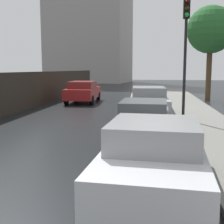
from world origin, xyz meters
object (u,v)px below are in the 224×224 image
at_px(car_white_far_ahead, 154,157).
at_px(car_grey_far_lane, 144,119).
at_px(car_silver_mid_road, 149,101).
at_px(car_red_near_kerb, 83,91).
at_px(traffic_light, 186,39).
at_px(street_tree_near, 211,30).

relative_size(car_white_far_ahead, car_grey_far_lane, 1.04).
distance_m(car_silver_mid_road, car_white_far_ahead, 9.03).
bearing_deg(car_grey_far_lane, car_red_near_kerb, 114.87).
bearing_deg(car_red_near_kerb, car_silver_mid_road, 125.82).
height_order(car_silver_mid_road, traffic_light, traffic_light).
xyz_separation_m(car_red_near_kerb, car_white_far_ahead, (4.79, -14.96, -0.04)).
bearing_deg(traffic_light, car_grey_far_lane, -115.73).
height_order(car_silver_mid_road, car_white_far_ahead, car_silver_mid_road).
distance_m(car_white_far_ahead, traffic_light, 8.33).
relative_size(car_red_near_kerb, car_silver_mid_road, 1.00).
relative_size(traffic_light, street_tree_near, 0.74).
distance_m(car_white_far_ahead, car_grey_far_lane, 4.49).
xyz_separation_m(car_silver_mid_road, car_grey_far_lane, (-0.08, -4.55, -0.08)).
height_order(car_white_far_ahead, car_grey_far_lane, car_white_far_ahead).
distance_m(car_silver_mid_road, street_tree_near, 10.02).
bearing_deg(car_silver_mid_road, car_white_far_ahead, -91.31).
bearing_deg(traffic_light, car_white_far_ahead, -99.27).
bearing_deg(street_tree_near, car_silver_mid_road, -117.01).
relative_size(car_grey_far_lane, traffic_light, 0.78).
height_order(traffic_light, street_tree_near, street_tree_near).
bearing_deg(car_silver_mid_road, traffic_light, -43.32).
xyz_separation_m(car_silver_mid_road, traffic_light, (1.49, -1.28, 2.76)).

